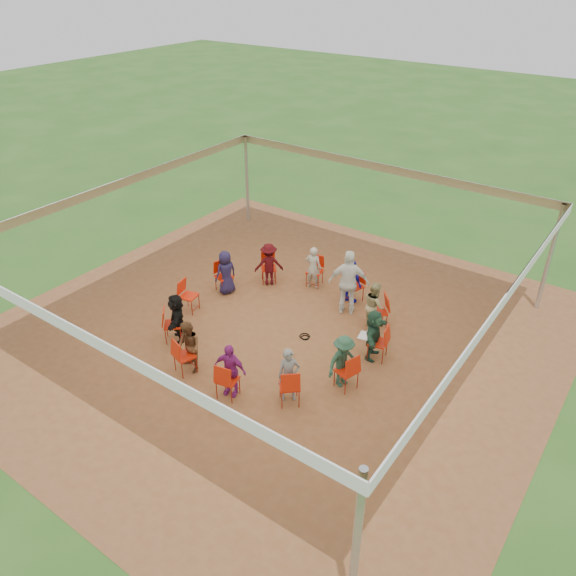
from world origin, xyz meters
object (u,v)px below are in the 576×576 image
Objects in this scene: chair_0 at (378,342)px; cable_coil at (305,337)px; chair_8 at (185,356)px; person_seated_10 at (343,361)px; chair_11 at (346,371)px; person_seated_3 at (313,268)px; chair_9 at (228,380)px; person_seated_1 at (374,305)px; laptop at (367,334)px; person_seated_8 at (230,369)px; chair_2 at (354,286)px; person_seated_4 at (269,264)px; person_seated_5 at (226,272)px; chair_4 at (269,268)px; chair_7 at (173,325)px; chair_6 at (189,296)px; chair_10 at (289,386)px; person_seated_7 at (189,347)px; chair_5 at (224,277)px; person_seated_9 at (289,375)px; person_seated_6 at (177,318)px; standing_person at (349,283)px; chair_1 at (378,311)px; chair_3 at (315,272)px; person_seated_2 at (351,282)px.

cable_coil is (-1.84, -0.30, -0.43)m from chair_0.
person_seated_10 reaches higher than chair_8.
person_seated_3 is at bearing 60.79° from chair_11.
chair_9 is 0.71× the size of person_seated_1.
person_seated_3 reaches higher than laptop.
person_seated_8 is at bearing 133.63° from chair_0.
person_seated_4 reaches higher than chair_2.
chair_2 is 2.25× the size of laptop.
person_seated_5 and person_seated_10 have the same top height.
person_seated_8 is (2.24, -4.30, 0.19)m from chair_4.
chair_4 and chair_7 have the same top height.
laptop is at bearing 157.97° from person_seated_1.
chair_6 is 4.86m from laptop.
chair_10 reaches higher than cable_coil.
person_seated_7 is at bearing 20.10° from chair_7.
chair_9 and chair_10 have the same top height.
chair_5 is 4.85m from person_seated_9.
person_seated_3 reaches higher than chair_10.
person_seated_6 reaches higher than chair_0.
chair_6 is at bearing 152.37° from person_seated_7.
chair_6 is at bearing 15.00° from chair_5.
chair_9 is at bearing 58.42° from standing_person.
person_seated_7 reaches higher than chair_5.
chair_2 is 0.71× the size of person_seated_9.
person_seated_4 is at bearing 60.79° from chair_0.
chair_4 is at bearing -27.67° from standing_person.
chair_4 is at bearing 145.11° from cable_coil.
laptop is (3.96, -1.42, 0.16)m from chair_4.
person_seated_4 is at bearing 147.63° from chair_6.
chair_1 is 0.71× the size of person_seated_5.
chair_3 is at bearing 120.00° from chair_7.
chair_10 is at bearing 120.00° from chair_2.
chair_3 is 0.71× the size of person_seated_1.
person_seated_2 is (-1.15, 0.61, 0.19)m from chair_1.
person_seated_6 is at bearing 45.00° from person_seated_4.
chair_3 is 0.71× the size of person_seated_7.
chair_5 and chair_6 have the same top height.
chair_4 is 5.14m from chair_10.
chair_5 is 0.71× the size of person_seated_1.
chair_2 is 1.00× the size of chair_9.
chair_0 is 0.71× the size of person_seated_4.
person_seated_7 is at bearing 147.63° from chair_10.
person_seated_3 is 1.00× the size of person_seated_8.
chair_5 is at bearing 60.00° from chair_1.
chair_4 is 2.25× the size of laptop.
person_seated_8 is (-0.27, -4.84, 0.19)m from chair_2.
person_seated_2 is 1.27m from person_seated_3.
person_seated_2 is 4.73m from person_seated_8.
chair_7 is 0.71× the size of person_seated_6.
person_seated_6 is (-2.57, -3.97, 0.00)m from person_seated_2.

